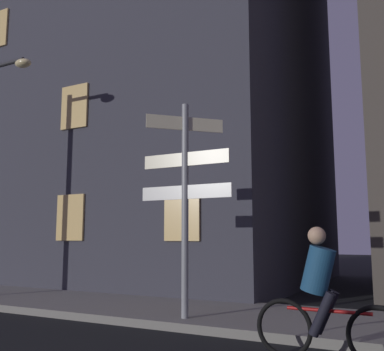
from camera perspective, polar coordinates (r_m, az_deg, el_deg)
sidewalk_kerb at (r=8.64m, az=1.91°, el=-17.35°), size 40.00×2.76×0.14m
signpost at (r=7.71m, az=-0.89°, el=-1.74°), size 1.76×1.02×3.69m
cyclist at (r=5.75m, az=16.54°, el=-14.94°), size 1.82×0.34×1.61m
building_left_block at (r=18.35m, az=-2.94°, el=21.38°), size 10.05×9.84×20.95m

